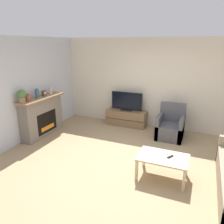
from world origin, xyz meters
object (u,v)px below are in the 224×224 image
mantel_vase_right (51,90)px  remote (170,157)px  tv_stand (126,118)px  fireplace (42,116)px  potted_plant (22,96)px  mantel_vase_centre_left (37,94)px  mantel_vase_left (28,97)px  tv (127,102)px  mantel_clock (44,93)px  armchair (170,127)px  coffee_table (163,159)px

mantel_vase_right → remote: mantel_vase_right is taller
tv_stand → remote: tv_stand is taller
fireplace → potted_plant: size_ratio=4.64×
mantel_vase_centre_left → potted_plant: size_ratio=0.81×
mantel_vase_left → tv: size_ratio=0.21×
mantel_vase_left → mantel_clock: (0.00, 0.61, -0.02)m
remote → mantel_vase_right: bearing=-167.9°
potted_plant → armchair: size_ratio=0.35×
fireplace → potted_plant: potted_plant is taller
mantel_clock → potted_plant: potted_plant is taller
mantel_clock → mantel_vase_centre_left: bearing=-90.2°
mantel_clock → tv: 2.48m
fireplace → coffee_table: 3.65m
mantel_vase_right → remote: (3.67, -1.21, -0.75)m
tv → tv_stand: bearing=90.0°
armchair → mantel_vase_centre_left: bearing=-158.1°
remote → mantel_vase_centre_left: bearing=-159.6°
potted_plant → coffee_table: (3.54, -0.14, -0.90)m
armchair → mantel_clock: bearing=-162.1°
tv → mantel_clock: bearing=-142.2°
fireplace → mantel_vase_left: size_ratio=7.37×
mantel_clock → remote: mantel_clock is taller
mantel_vase_centre_left → potted_plant: potted_plant is taller
mantel_vase_right → mantel_vase_centre_left: bearing=-90.0°
mantel_vase_centre_left → mantel_vase_right: 0.57m
mantel_vase_left → remote: (3.67, -0.30, -0.74)m
coffee_table → mantel_clock: bearing=165.1°
mantel_vase_left → coffee_table: bearing=-5.4°
tv_stand → armchair: size_ratio=1.36×
mantel_vase_centre_left → remote: size_ratio=1.77×
coffee_table → remote: remote is taller
mantel_clock → coffee_table: (3.54, -0.94, -0.79)m
mantel_vase_centre_left → armchair: mantel_vase_centre_left is taller
mantel_vase_centre_left → tv_stand: mantel_vase_centre_left is taller
mantel_vase_centre_left → armchair: size_ratio=0.28×
armchair → coffee_table: armchair is taller
coffee_table → tv: bearing=123.4°
mantel_vase_centre_left → mantel_vase_right: bearing=90.0°
mantel_vase_left → potted_plant: size_ratio=0.63×
mantel_vase_centre_left → potted_plant: (-0.00, -0.53, 0.06)m
mantel_vase_left → tv_stand: size_ratio=0.16×
fireplace → remote: fireplace is taller
potted_plant → tv: (1.93, 2.30, -0.53)m
potted_plant → armchair: bearing=29.2°
potted_plant → mantel_vase_centre_left: bearing=90.0°
fireplace → mantel_vase_left: mantel_vase_left is taller
mantel_vase_left → coffee_table: 3.64m
potted_plant → remote: size_ratio=2.19×
coffee_table → fireplace: bearing=167.5°
remote → potted_plant: bearing=-151.3°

